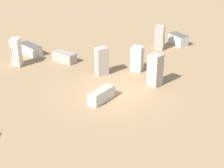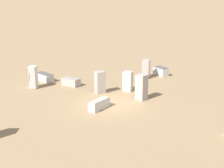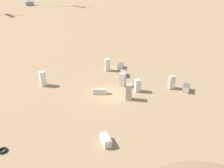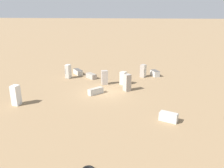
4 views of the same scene
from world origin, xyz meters
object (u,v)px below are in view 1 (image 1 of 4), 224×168
at_px(discarded_fridge_9, 102,95).
at_px(discarded_fridge_10, 101,61).
at_px(discarded_fridge_2, 155,70).
at_px(discarded_fridge_8, 137,59).
at_px(discarded_fridge_0, 178,39).
at_px(discarded_fridge_1, 160,37).
at_px(discarded_fridge_3, 30,49).
at_px(discarded_fridge_7, 16,52).
at_px(discarded_fridge_4, 64,57).

height_order(discarded_fridge_9, discarded_fridge_10, discarded_fridge_10).
distance_m(discarded_fridge_2, discarded_fridge_8, 2.32).
xyz_separation_m(discarded_fridge_0, discarded_fridge_1, (-1.53, -0.93, 0.47)).
xyz_separation_m(discarded_fridge_2, discarded_fridge_9, (-3.02, -1.94, -0.62)).
bearing_deg(discarded_fridge_9, discarded_fridge_3, -18.40).
bearing_deg(discarded_fridge_3, discarded_fridge_10, -79.47).
relative_size(discarded_fridge_0, discarded_fridge_1, 0.97).
bearing_deg(discarded_fridge_3, discarded_fridge_8, -66.81).
bearing_deg(discarded_fridge_0, discarded_fridge_1, 0.59).
distance_m(discarded_fridge_8, discarded_fridge_9, 4.62).
xyz_separation_m(discarded_fridge_1, discarded_fridge_7, (-9.61, -3.16, 0.06)).
bearing_deg(discarded_fridge_4, discarded_fridge_2, 93.27).
relative_size(discarded_fridge_0, discarded_fridge_7, 0.91).
relative_size(discarded_fridge_3, discarded_fridge_10, 1.09).
height_order(discarded_fridge_0, discarded_fridge_1, discarded_fridge_1).
distance_m(discarded_fridge_3, discarded_fridge_10, 6.21).
bearing_deg(discarded_fridge_2, discarded_fridge_4, 99.99).
bearing_deg(discarded_fridge_3, discarded_fridge_2, -76.55).
bearing_deg(discarded_fridge_7, discarded_fridge_10, 170.49).
relative_size(discarded_fridge_4, discarded_fridge_8, 1.08).
height_order(discarded_fridge_4, discarded_fridge_10, discarded_fridge_10).
relative_size(discarded_fridge_2, discarded_fridge_10, 1.09).
bearing_deg(discarded_fridge_3, discarded_fridge_1, -38.20).
xyz_separation_m(discarded_fridge_4, discarded_fridge_8, (4.71, -1.54, 0.47)).
relative_size(discarded_fridge_2, discarded_fridge_3, 1.00).
xyz_separation_m(discarded_fridge_1, discarded_fridge_10, (-4.11, -4.55, 0.01)).
height_order(discarded_fridge_4, discarded_fridge_8, discarded_fridge_8).
distance_m(discarded_fridge_2, discarded_fridge_7, 9.09).
xyz_separation_m(discarded_fridge_0, discarded_fridge_2, (-2.55, -7.05, 0.55)).
height_order(discarded_fridge_2, discarded_fridge_8, discarded_fridge_2).
bearing_deg(discarded_fridge_1, discarded_fridge_9, -8.05).
height_order(discarded_fridge_0, discarded_fridge_9, discarded_fridge_0).
bearing_deg(discarded_fridge_1, discarded_fridge_7, -53.24).
distance_m(discarded_fridge_4, discarded_fridge_10, 3.32).
relative_size(discarded_fridge_4, discarded_fridge_9, 1.00).
relative_size(discarded_fridge_2, discarded_fridge_8, 1.19).
height_order(discarded_fridge_2, discarded_fridge_9, discarded_fridge_2).
relative_size(discarded_fridge_1, discarded_fridge_7, 0.93).
bearing_deg(discarded_fridge_7, discarded_fridge_9, 143.30).
relative_size(discarded_fridge_4, discarded_fridge_10, 0.99).
distance_m(discarded_fridge_4, discarded_fridge_8, 4.98).
bearing_deg(discarded_fridge_10, discarded_fridge_7, 137.59).
distance_m(discarded_fridge_0, discarded_fridge_7, 11.88).
distance_m(discarded_fridge_7, discarded_fridge_8, 7.75).
bearing_deg(discarded_fridge_9, discarded_fridge_10, -53.23).
xyz_separation_m(discarded_fridge_7, discarded_fridge_10, (5.50, -1.39, -0.05)).
xyz_separation_m(discarded_fridge_1, discarded_fridge_9, (-4.04, -8.06, -0.53)).
xyz_separation_m(discarded_fridge_2, discarded_fridge_8, (-0.89, 2.13, -0.15)).
bearing_deg(discarded_fridge_1, discarded_fridge_8, -7.02).
bearing_deg(discarded_fridge_0, discarded_fridge_8, 24.33).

